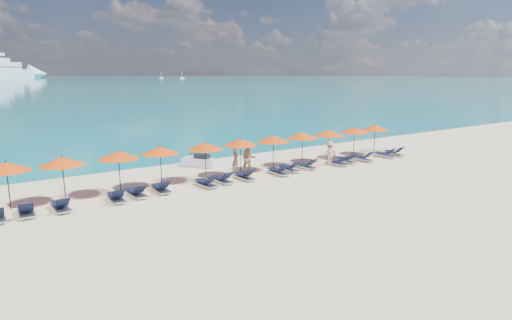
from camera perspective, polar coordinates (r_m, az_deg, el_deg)
ground at (r=22.48m, az=4.34°, el=-4.25°), size 1400.00×1400.00×0.00m
sailboat_near at (r=568.29m, az=-9.83°, el=10.77°), size 5.32×1.77×9.76m
sailboat_far at (r=623.35m, az=-12.51°, el=10.72°), size 5.36×1.79×9.83m
jetski at (r=28.64m, az=-7.50°, el=-0.18°), size 1.99×2.48×0.84m
beachgoer_a at (r=26.42m, az=-2.74°, el=0.02°), size 0.73×0.71×1.69m
beachgoer_b at (r=26.24m, az=-1.02°, el=0.17°), size 1.05×0.92×1.88m
beachgoer_c at (r=29.07m, az=9.79°, el=0.89°), size 1.14×0.67×1.67m
umbrella_0 at (r=21.97m, az=-30.37°, el=-0.78°), size 2.10×2.10×2.28m
umbrella_1 at (r=22.15m, az=-24.45°, el=-0.14°), size 2.10×2.10×2.28m
umbrella_2 at (r=22.79m, az=-17.87°, el=0.64°), size 2.10×2.10×2.28m
umbrella_3 at (r=23.62m, az=-12.65°, el=1.29°), size 2.10×2.10×2.28m
umbrella_4 at (r=24.54m, az=-6.78°, el=1.86°), size 2.10×2.10×2.28m
umbrella_5 at (r=25.81m, az=-2.06°, el=2.40°), size 2.10×2.10×2.28m
umbrella_6 at (r=27.14m, az=2.33°, el=2.85°), size 2.10×2.10×2.28m
umbrella_7 at (r=28.81m, az=6.22°, el=3.29°), size 2.10×2.10×2.28m
umbrella_8 at (r=30.27m, az=9.72°, el=3.58°), size 2.10×2.10×2.28m
umbrella_9 at (r=32.15m, az=13.00°, el=3.91°), size 2.10×2.10×2.28m
umbrella_10 at (r=33.99m, az=15.62°, el=4.18°), size 2.10×2.10×2.28m
lounger_1 at (r=21.21m, az=-28.32°, el=-5.93°), size 0.70×1.73×0.66m
lounger_2 at (r=21.25m, az=-24.59°, el=-5.56°), size 0.67×1.72×0.66m
lounger_3 at (r=21.77m, az=-18.13°, el=-4.68°), size 0.75×1.74×0.66m
lounger_4 at (r=22.29m, az=-15.66°, el=-4.17°), size 0.68×1.72×0.66m
lounger_5 at (r=22.81m, az=-12.57°, el=-3.66°), size 0.68×1.72×0.66m
lounger_6 at (r=23.47m, az=-6.70°, el=-3.03°), size 0.74×1.74×0.66m
lounger_7 at (r=24.22m, az=-4.53°, el=-2.53°), size 0.69×1.72×0.66m
lounger_8 at (r=24.88m, az=-1.56°, el=-2.12°), size 0.64×1.71×0.66m
lounger_9 at (r=26.11m, az=3.01°, el=-1.48°), size 0.64×1.71×0.66m
lounger_10 at (r=27.03m, az=4.47°, el=-1.06°), size 0.63×1.71×0.66m
lounger_11 at (r=27.91m, az=6.74°, el=-0.70°), size 0.71×1.73×0.66m
lounger_12 at (r=29.28m, az=10.75°, el=-0.25°), size 0.68×1.72×0.66m
lounger_13 at (r=30.19m, az=11.94°, el=0.05°), size 0.76×1.74×0.66m
lounger_14 at (r=31.11m, az=14.04°, el=0.29°), size 0.63×1.70×0.66m
lounger_15 at (r=32.93m, az=16.77°, el=0.75°), size 0.76×1.75×0.66m
lounger_16 at (r=33.81m, az=17.91°, el=0.95°), size 0.70×1.73×0.66m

